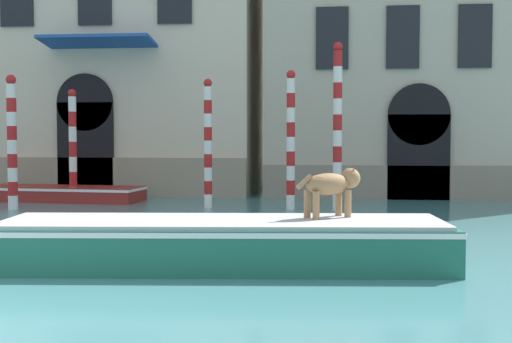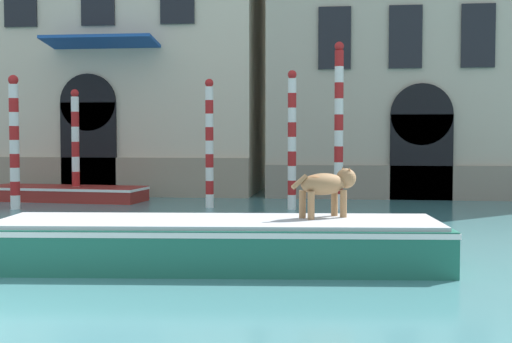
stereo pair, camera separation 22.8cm
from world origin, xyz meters
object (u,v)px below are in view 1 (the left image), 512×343
mooring_pole_4 (73,145)px  mooring_pole_1 (337,125)px  mooring_pole_0 (291,139)px  dog_on_deck (332,185)px  mooring_pole_2 (12,142)px  boat_moored_near_palazzo (63,193)px  boat_foreground (223,242)px  mooring_pole_5 (208,143)px

mooring_pole_4 → mooring_pole_1: bearing=-9.9°
mooring_pole_0 → mooring_pole_4: (-6.88, 1.49, -0.19)m
dog_on_deck → mooring_pole_4: (-8.06, 9.77, 0.48)m
dog_on_deck → mooring_pole_2: mooring_pole_2 is taller
mooring_pole_4 → boat_moored_near_palazzo: bearing=160.2°
boat_moored_near_palazzo → mooring_pole_0: 7.66m
boat_foreground → mooring_pole_0: mooring_pole_0 is taller
dog_on_deck → mooring_pole_4: mooring_pole_4 is taller
mooring_pole_1 → mooring_pole_5: size_ratio=1.27×
dog_on_deck → mooring_pole_0: (-1.18, 8.28, 0.67)m
boat_foreground → mooring_pole_4: 12.12m
mooring_pole_1 → mooring_pole_2: (-9.04, -0.96, -0.45)m
mooring_pole_4 → mooring_pole_2: bearing=-109.9°
dog_on_deck → boat_foreground: bearing=158.9°
boat_foreground → boat_moored_near_palazzo: size_ratio=1.42×
mooring_pole_5 → dog_on_deck: bearing=-67.2°
boat_foreground → boat_moored_near_palazzo: bearing=117.8°
boat_foreground → mooring_pole_5: (-1.83, 8.94, 1.46)m
mooring_pole_0 → mooring_pole_1: (1.30, 0.07, 0.39)m
boat_foreground → mooring_pole_4: mooring_pole_4 is taller
boat_foreground → mooring_pole_0: 8.91m
boat_moored_near_palazzo → mooring_pole_1: mooring_pole_1 is taller
mooring_pole_5 → mooring_pole_2: bearing=-168.7°
mooring_pole_1 → boat_moored_near_palazzo: bearing=169.7°
mooring_pole_0 → mooring_pole_1: 1.36m
mooring_pole_1 → mooring_pole_5: mooring_pole_1 is taller
mooring_pole_4 → mooring_pole_5: (4.50, -1.31, 0.09)m
boat_foreground → mooring_pole_4: size_ratio=2.10×
boat_moored_near_palazzo → dog_on_deck: bearing=-43.8°
mooring_pole_0 → mooring_pole_4: size_ratio=1.11×
dog_on_deck → mooring_pole_1: 8.42m
dog_on_deck → boat_moored_near_palazzo: 13.08m
mooring_pole_0 → mooring_pole_2: (-7.74, -0.89, -0.06)m
boat_moored_near_palazzo → mooring_pole_4: mooring_pole_4 is taller
mooring_pole_1 → mooring_pole_4: (-8.18, 1.42, -0.58)m
mooring_pole_0 → mooring_pole_5: 2.39m
mooring_pole_1 → mooring_pole_5: bearing=178.2°
mooring_pole_0 → mooring_pole_5: size_ratio=1.05×
dog_on_deck → mooring_pole_0: mooring_pole_0 is taller
mooring_pole_4 → mooring_pole_0: bearing=-12.2°
mooring_pole_2 → dog_on_deck: bearing=-39.7°
boat_foreground → mooring_pole_1: 9.23m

